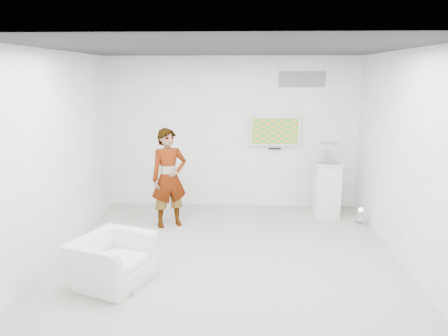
# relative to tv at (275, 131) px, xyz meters

# --- Properties ---
(room) EXTENTS (5.01, 5.01, 3.00)m
(room) POSITION_rel_tv_xyz_m (-0.85, -2.45, -0.05)
(room) COLOR #A6A298
(room) RESTS_ON ground
(tv) EXTENTS (1.00, 0.08, 0.60)m
(tv) POSITION_rel_tv_xyz_m (0.00, 0.00, 0.00)
(tv) COLOR silver
(tv) RESTS_ON room
(logo_decal) EXTENTS (0.90, 0.02, 0.30)m
(logo_decal) POSITION_rel_tv_xyz_m (0.50, 0.04, 1.00)
(logo_decal) COLOR slate
(logo_decal) RESTS_ON room
(person) EXTENTS (0.76, 0.65, 1.75)m
(person) POSITION_rel_tv_xyz_m (-1.92, -1.25, -0.68)
(person) COLOR silver
(person) RESTS_ON room
(armchair) EXTENTS (1.13, 1.19, 0.62)m
(armchair) POSITION_rel_tv_xyz_m (-2.30, -3.44, -1.24)
(armchair) COLOR silver
(armchair) RESTS_ON room
(pedestal) EXTENTS (0.51, 0.51, 1.04)m
(pedestal) POSITION_rel_tv_xyz_m (0.96, -0.57, -1.03)
(pedestal) COLOR silver
(pedestal) RESTS_ON room
(floor_uplight) EXTENTS (0.24, 0.24, 0.31)m
(floor_uplight) POSITION_rel_tv_xyz_m (1.48, -1.09, -1.39)
(floor_uplight) COLOR silver
(floor_uplight) RESTS_ON room
(vitrine) EXTENTS (0.43, 0.43, 0.36)m
(vitrine) POSITION_rel_tv_xyz_m (0.96, -0.57, -0.33)
(vitrine) COLOR silver
(vitrine) RESTS_ON pedestal
(console) EXTENTS (0.08, 0.17, 0.23)m
(console) POSITION_rel_tv_xyz_m (0.96, -0.57, -0.40)
(console) COLOR silver
(console) RESTS_ON pedestal
(wii_remote) EXTENTS (0.04, 0.14, 0.03)m
(wii_remote) POSITION_rel_tv_xyz_m (-1.76, -1.00, 0.02)
(wii_remote) COLOR silver
(wii_remote) RESTS_ON person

